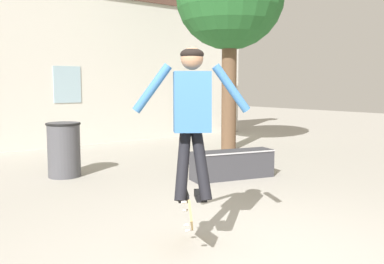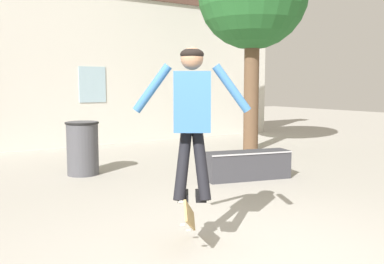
# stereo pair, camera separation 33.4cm
# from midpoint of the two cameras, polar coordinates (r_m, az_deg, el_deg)

# --- Properties ---
(ground_plane) EXTENTS (40.00, 40.00, 0.00)m
(ground_plane) POSITION_cam_midpoint_polar(r_m,az_deg,el_deg) (3.96, 8.97, -16.90)
(ground_plane) COLOR #A39E93
(building_backdrop) EXTENTS (15.72, 0.52, 5.26)m
(building_backdrop) POSITION_cam_midpoint_polar(r_m,az_deg,el_deg) (10.86, -20.71, 9.56)
(building_backdrop) COLOR beige
(building_backdrop) RESTS_ON ground_plane
(skate_ledge) EXTENTS (1.47, 0.74, 0.47)m
(skate_ledge) POSITION_cam_midpoint_polar(r_m,az_deg,el_deg) (7.16, 8.80, -4.40)
(skate_ledge) COLOR #38383D
(skate_ledge) RESTS_ON ground_plane
(trash_bin) EXTENTS (0.58, 0.58, 0.92)m
(trash_bin) POSITION_cam_midpoint_polar(r_m,az_deg,el_deg) (7.60, -13.18, -1.97)
(trash_bin) COLOR #47474C
(trash_bin) RESTS_ON ground_plane
(skater) EXTENTS (0.97, 0.67, 1.44)m
(skater) POSITION_cam_midpoint_polar(r_m,az_deg,el_deg) (3.99, 2.40, 2.96)
(skater) COLOR teal
(skateboard_flipping) EXTENTS (0.53, 0.69, 0.52)m
(skateboard_flipping) POSITION_cam_midpoint_polar(r_m,az_deg,el_deg) (4.08, 2.08, -11.23)
(skateboard_flipping) COLOR #AD894C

